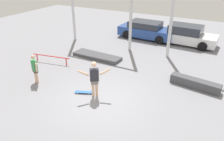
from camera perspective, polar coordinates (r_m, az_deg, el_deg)
name	(u,v)px	position (r m, az deg, el deg)	size (l,w,h in m)	color
ground_plane	(100,98)	(9.99, -3.10, -7.23)	(36.00, 36.00, 0.00)	gray
skateboarder	(94,77)	(9.66, -4.63, -1.82)	(1.23, 0.93, 1.73)	#DBAD89
skateboard	(83,92)	(10.38, -7.46, -5.59)	(0.82, 0.51, 0.08)	#2D66B2
grind_box	(195,83)	(11.43, 20.84, -3.16)	(2.38, 0.46, 0.44)	#47474C
manual_pad	(97,56)	(14.13, -3.96, 3.76)	(3.22, 0.99, 0.20)	#47474C
grind_rail	(51,57)	(13.78, -15.62, 3.34)	(2.46, 0.49, 0.45)	red
parked_car_blue	(146,30)	(18.01, 8.99, 10.39)	(4.49, 2.08, 1.34)	#284793
parked_car_white	(186,35)	(17.29, 18.88, 8.71)	(4.27, 2.06, 1.42)	white
bystander	(35,68)	(11.52, -19.53, 0.66)	(0.66, 0.35, 1.50)	#DBAD89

